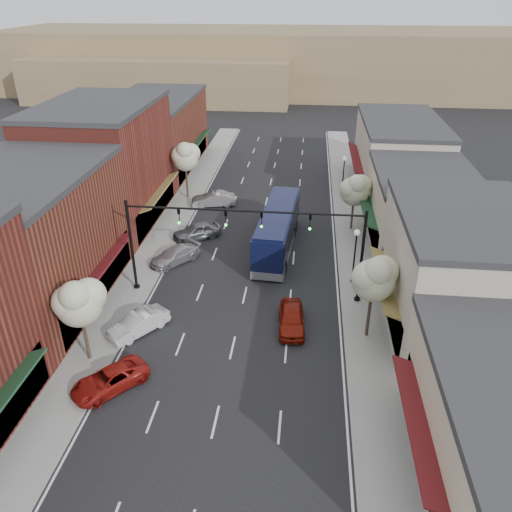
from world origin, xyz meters
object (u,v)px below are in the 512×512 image
(tree_left_far, at_px, (185,156))
(parked_car_b, at_px, (139,323))
(tree_right_near, at_px, (375,277))
(lamp_post_far, at_px, (344,170))
(tree_left_near, at_px, (79,301))
(red_hatchback, at_px, (292,318))
(signal_mast_right, at_px, (327,242))
(lamp_post_near, at_px, (355,248))
(signal_mast_left, at_px, (163,234))
(parked_car_a, at_px, (110,380))
(tree_right_far, at_px, (355,189))
(parked_car_c, at_px, (175,255))
(parked_car_d, at_px, (197,231))
(parked_car_e, at_px, (214,199))
(coach_bus, at_px, (278,229))

(tree_left_far, height_order, parked_car_b, tree_left_far)
(tree_right_near, xyz_separation_m, lamp_post_far, (-0.55, 24.06, -1.45))
(tree_left_near, xyz_separation_m, red_hatchback, (11.77, 4.54, -3.52))
(signal_mast_right, bearing_deg, lamp_post_near, 48.95)
(tree_left_far, bearing_deg, lamp_post_near, -43.89)
(signal_mast_left, relative_size, parked_car_a, 1.92)
(tree_right_near, height_order, tree_right_far, tree_right_near)
(lamp_post_far, relative_size, parked_car_c, 1.01)
(tree_right_far, distance_m, tree_left_near, 25.99)
(parked_car_a, xyz_separation_m, parked_car_c, (0.00, 14.43, 0.04))
(tree_left_near, bearing_deg, lamp_post_near, 33.33)
(tree_left_far, bearing_deg, parked_car_d, -72.50)
(lamp_post_far, distance_m, red_hatchback, 24.01)
(signal_mast_right, height_order, tree_right_near, signal_mast_right)
(parked_car_b, relative_size, parked_car_e, 0.93)
(parked_car_b, height_order, parked_car_c, parked_car_b)
(lamp_post_far, relative_size, parked_car_d, 1.06)
(tree_left_far, xyz_separation_m, red_hatchback, (11.77, -21.46, -3.90))
(lamp_post_near, height_order, parked_car_b, lamp_post_near)
(parked_car_a, relative_size, parked_car_d, 1.02)
(red_hatchback, xyz_separation_m, parked_car_c, (-9.71, 7.76, -0.07))
(tree_right_near, bearing_deg, tree_left_near, -166.45)
(tree_left_near, xyz_separation_m, tree_left_far, (-0.00, 26.00, 0.38))
(signal_mast_left, bearing_deg, tree_right_far, 40.54)
(tree_left_far, bearing_deg, red_hatchback, -61.27)
(lamp_post_far, xyz_separation_m, red_hatchback, (-4.29, -23.52, -2.30))
(tree_right_near, xyz_separation_m, tree_left_near, (-16.60, -4.00, -0.23))
(tree_right_far, xyz_separation_m, lamp_post_far, (-0.55, 8.06, -0.99))
(tree_left_near, bearing_deg, parked_car_e, 82.89)
(tree_left_near, relative_size, coach_bus, 0.49)
(tree_left_near, bearing_deg, coach_bus, 57.17)
(parked_car_c, bearing_deg, signal_mast_right, 18.45)
(parked_car_d, relative_size, parked_car_e, 0.96)
(signal_mast_right, bearing_deg, parked_car_c, 160.24)
(tree_left_far, distance_m, parked_car_a, 28.48)
(parked_car_d, bearing_deg, signal_mast_left, -34.90)
(tree_right_near, distance_m, tree_left_far, 27.56)
(signal_mast_left, distance_m, lamp_post_far, 24.14)
(tree_right_near, bearing_deg, parked_car_c, 150.29)
(signal_mast_left, distance_m, tree_right_near, 14.55)
(signal_mast_right, bearing_deg, parked_car_b, -156.86)
(parked_car_a, height_order, parked_car_e, parked_car_e)
(lamp_post_near, relative_size, red_hatchback, 1.07)
(signal_mast_right, height_order, coach_bus, signal_mast_right)
(lamp_post_far, bearing_deg, parked_car_b, -119.20)
(lamp_post_far, relative_size, parked_car_e, 1.02)
(signal_mast_right, relative_size, parked_car_e, 1.88)
(parked_car_a, xyz_separation_m, parked_car_d, (0.85, 18.93, 0.12))
(coach_bus, bearing_deg, tree_left_near, -118.74)
(tree_left_near, relative_size, parked_car_c, 1.29)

